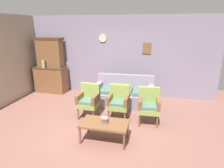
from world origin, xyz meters
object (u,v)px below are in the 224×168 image
at_px(vase_on_cabinet, 43,64).
at_px(floral_couch, 124,95).
at_px(side_cabinet, 51,79).
at_px(armchair_near_couch_end, 149,104).
at_px(coffee_table, 104,125).
at_px(book_stack_on_table, 105,120).
at_px(armchair_row_middle, 89,99).
at_px(armchair_near_cabinet, 119,101).

height_order(vase_on_cabinet, floral_couch, vase_on_cabinet).
bearing_deg(side_cabinet, armchair_near_couch_end, -23.97).
distance_m(coffee_table, book_stack_on_table, 0.11).
relative_size(vase_on_cabinet, armchair_near_couch_end, 0.31).
bearing_deg(floral_couch, armchair_row_middle, -127.51).
xyz_separation_m(side_cabinet, vase_on_cabinet, (-0.14, -0.18, 0.60)).
bearing_deg(coffee_table, side_cabinet, 136.37).
xyz_separation_m(side_cabinet, armchair_near_couch_end, (3.60, -1.60, 0.03)).
height_order(armchair_near_cabinet, armchair_near_couch_end, same).
distance_m(side_cabinet, coffee_table, 3.79).
bearing_deg(side_cabinet, coffee_table, -43.63).
bearing_deg(side_cabinet, armchair_near_cabinet, -28.74).
xyz_separation_m(vase_on_cabinet, armchair_row_middle, (2.18, -1.45, -0.57)).
bearing_deg(vase_on_cabinet, armchair_near_couch_end, -20.75).
distance_m(armchair_near_cabinet, book_stack_on_table, 1.06).
bearing_deg(side_cabinet, armchair_row_middle, -38.69).
xyz_separation_m(armchair_near_couch_end, coffee_table, (-0.86, -1.01, -0.12)).
relative_size(armchair_row_middle, armchair_near_cabinet, 1.00).
bearing_deg(armchair_near_cabinet, book_stack_on_table, -94.27).
height_order(side_cabinet, armchair_near_cabinet, side_cabinet).
relative_size(vase_on_cabinet, armchair_near_cabinet, 0.31).
xyz_separation_m(armchair_row_middle, armchair_near_couch_end, (1.56, 0.03, 0.00)).
bearing_deg(floral_couch, coffee_table, -92.35).
bearing_deg(armchair_near_couch_end, side_cabinet, 156.03).
distance_m(floral_couch, armchair_near_cabinet, 0.95).
distance_m(armchair_near_cabinet, armchair_near_couch_end, 0.77).
height_order(armchair_row_middle, armchair_near_cabinet, same).
bearing_deg(armchair_row_middle, armchair_near_cabinet, 5.93).
relative_size(armchair_near_couch_end, book_stack_on_table, 5.94).
bearing_deg(coffee_table, book_stack_on_table, 31.49).
height_order(vase_on_cabinet, armchair_near_couch_end, vase_on_cabinet).
xyz_separation_m(armchair_near_cabinet, armchair_near_couch_end, (0.77, -0.05, 0.00)).
height_order(armchair_row_middle, book_stack_on_table, armchair_row_middle).
distance_m(side_cabinet, vase_on_cabinet, 0.64).
height_order(floral_couch, book_stack_on_table, floral_couch).
distance_m(floral_couch, book_stack_on_table, 2.00).
bearing_deg(vase_on_cabinet, book_stack_on_table, -39.97).
xyz_separation_m(floral_couch, armchair_near_couch_end, (0.78, -0.99, 0.17)).
xyz_separation_m(floral_couch, armchair_row_middle, (-0.78, -1.02, 0.17)).
relative_size(vase_on_cabinet, floral_couch, 0.15).
relative_size(armchair_row_middle, book_stack_on_table, 5.94).
distance_m(vase_on_cabinet, floral_couch, 3.08).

